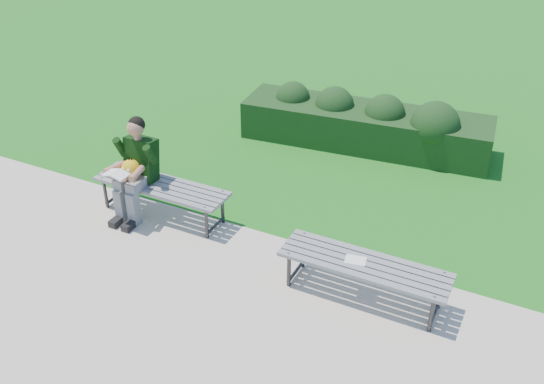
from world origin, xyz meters
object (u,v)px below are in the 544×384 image
Objects in this scene: bench_right at (364,267)px; hedge at (368,123)px; paper_sheet at (356,260)px; bench_left at (161,188)px; seated_boy at (135,166)px.

hedge is at bearing 108.28° from bench_right.
hedge is 15.96× the size of paper_sheet.
paper_sheet is (1.06, -3.52, 0.09)m from hedge.
bench_left is at bearing -118.22° from hedge.
hedge is 3.56m from bench_left.
bench_left is at bearing 172.47° from bench_right.
bench_left is 2.87m from bench_right.
paper_sheet is at bearing 180.00° from bench_right.
seated_boy is at bearing 174.87° from bench_right.
bench_right is 1.37× the size of seated_boy.
bench_right reaches higher than paper_sheet.
bench_right is at bearing -7.53° from bench_left.
bench_right is 3.17m from seated_boy.
bench_left is at bearing 17.36° from seated_boy.
bench_left is (-1.68, -3.14, 0.03)m from hedge.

